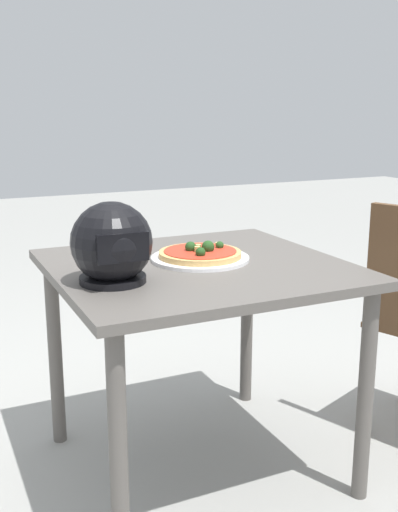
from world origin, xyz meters
TOP-DOWN VIEW (x-y plane):
  - ground_plane at (0.00, 0.00)m, footprint 14.00×14.00m
  - dining_table at (0.00, 0.00)m, footprint 0.93×0.88m
  - pizza_plate at (-0.03, -0.04)m, footprint 0.33×0.33m
  - pizza at (-0.03, -0.04)m, footprint 0.28×0.28m
  - motorcycle_helmet at (0.32, 0.09)m, footprint 0.24×0.24m

SIDE VIEW (x-z plane):
  - ground_plane at x=0.00m, z-range 0.00..0.00m
  - dining_table at x=0.00m, z-range 0.27..1.01m
  - pizza_plate at x=-0.03m, z-range 0.74..0.75m
  - pizza at x=-0.03m, z-range 0.73..0.79m
  - motorcycle_helmet at x=0.32m, z-range 0.73..0.97m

